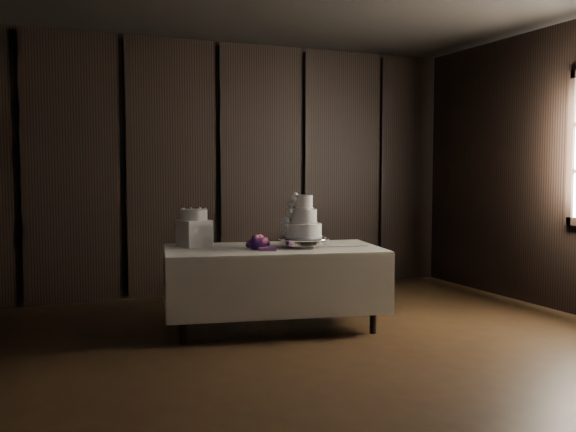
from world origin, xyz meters
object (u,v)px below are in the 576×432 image
at_px(display_table, 273,284).
at_px(wedding_cake, 302,221).
at_px(cake_stand, 304,242).
at_px(box_pedestal, 194,233).
at_px(small_cake, 194,215).
at_px(bouquet, 258,243).

distance_m(display_table, wedding_cake, 0.65).
xyz_separation_m(cake_stand, box_pedestal, (-0.94, 0.44, 0.08)).
xyz_separation_m(cake_stand, small_cake, (-0.94, 0.44, 0.26)).
height_order(box_pedestal, small_cake, small_cake).
bearing_deg(cake_stand, small_cake, 154.87).
xyz_separation_m(display_table, cake_stand, (0.28, -0.08, 0.39)).
bearing_deg(box_pedestal, cake_stand, -25.13).
xyz_separation_m(box_pedestal, small_cake, (0.00, 0.00, 0.18)).
xyz_separation_m(bouquet, box_pedestal, (-0.48, 0.44, 0.07)).
bearing_deg(wedding_cake, small_cake, 173.36).
relative_size(display_table, cake_stand, 4.43).
xyz_separation_m(cake_stand, wedding_cake, (-0.03, -0.02, 0.20)).
xyz_separation_m(bouquet, small_cake, (-0.48, 0.44, 0.24)).
bearing_deg(display_table, wedding_cake, -11.31).
xyz_separation_m(cake_stand, bouquet, (-0.46, -0.01, 0.01)).
bearing_deg(box_pedestal, display_table, -28.55).
bearing_deg(cake_stand, wedding_cake, -150.26).
xyz_separation_m(display_table, wedding_cake, (0.25, -0.10, 0.59)).
relative_size(bouquet, small_cake, 1.45).
relative_size(cake_stand, small_cake, 1.93).
height_order(bouquet, small_cake, small_cake).
xyz_separation_m(display_table, bouquet, (-0.18, -0.09, 0.40)).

